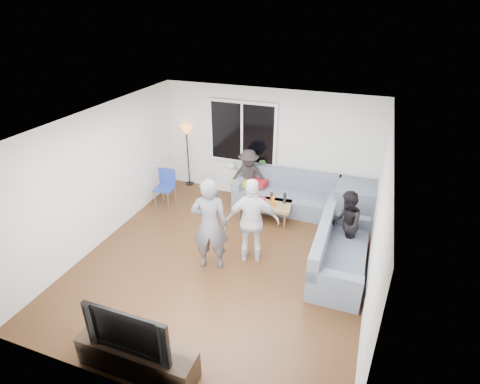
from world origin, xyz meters
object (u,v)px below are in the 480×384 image
at_px(floor_lamp, 188,156).
at_px(spectator_back, 248,176).
at_px(player_left, 210,225).
at_px(spectator_right, 346,224).
at_px(player_right, 252,221).
at_px(coffee_table, 265,211).
at_px(sofa_back_section, 285,192).
at_px(tv_console, 138,358).
at_px(television, 132,327).
at_px(side_chair, 165,189).
at_px(sofa_right_section, 341,250).

bearing_deg(floor_lamp, spectator_back, -11.80).
height_order(player_left, spectator_right, player_left).
height_order(player_right, spectator_right, player_right).
bearing_deg(player_right, coffee_table, -99.61).
relative_size(sofa_back_section, tv_console, 1.44).
xyz_separation_m(tv_console, television, (0.00, 0.00, 0.55)).
height_order(side_chair, tv_console, side_chair).
xyz_separation_m(player_left, television, (-0.00, -2.30, -0.09)).
xyz_separation_m(sofa_back_section, television, (-0.75, -4.77, 0.35)).
height_order(tv_console, television, television).
height_order(sofa_back_section, player_right, player_right).
bearing_deg(sofa_right_section, coffee_table, 55.11).
bearing_deg(sofa_right_section, sofa_back_section, 38.35).
bearing_deg(sofa_right_section, television, 143.49).
relative_size(coffee_table, player_right, 0.68).
distance_m(sofa_back_section, spectator_back, 0.92).
height_order(floor_lamp, player_right, player_right).
distance_m(player_left, television, 2.30).
bearing_deg(player_left, tv_console, 73.35).
bearing_deg(television, spectator_right, 57.85).
bearing_deg(sofa_back_section, spectator_right, -41.98).
bearing_deg(player_right, spectator_back, -86.03).
relative_size(sofa_back_section, player_right, 1.42).
bearing_deg(spectator_right, tv_console, -39.72).
distance_m(side_chair, floor_lamp, 1.25).
height_order(spectator_back, television, spectator_back).
bearing_deg(sofa_back_section, tv_console, -98.88).
relative_size(coffee_table, spectator_back, 0.85).
height_order(coffee_table, spectator_right, spectator_right).
xyz_separation_m(side_chair, television, (1.89, -3.96, 0.34)).
relative_size(coffee_table, side_chair, 1.28).
distance_m(floor_lamp, spectator_right, 4.41).
distance_m(side_chair, tv_console, 4.39).
bearing_deg(spectator_right, spectator_back, -127.15).
height_order(player_right, spectator_back, player_right).
bearing_deg(floor_lamp, sofa_right_section, -28.52).
bearing_deg(coffee_table, player_right, -82.85).
xyz_separation_m(floor_lamp, television, (1.89, -5.16, -0.01)).
xyz_separation_m(coffee_table, player_left, (-0.45, -1.86, 0.67)).
bearing_deg(coffee_table, sofa_right_section, -34.89).
bearing_deg(tv_console, player_left, 89.88).
distance_m(sofa_back_section, tv_console, 4.83).
relative_size(sofa_right_section, spectator_right, 1.55).
bearing_deg(coffee_table, player_left, -103.61).
distance_m(sofa_right_section, spectator_back, 2.99).
relative_size(sofa_right_section, spectator_back, 1.54).
distance_m(side_chair, spectator_right, 4.10).
bearing_deg(tv_console, television, 0.00).
bearing_deg(player_left, spectator_back, -102.98).
relative_size(sofa_right_section, coffee_table, 1.82).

